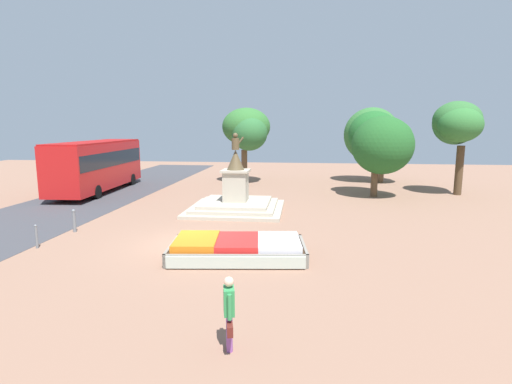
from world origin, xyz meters
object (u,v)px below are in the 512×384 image
pedestrian_with_handbag (229,310)px  kerb_bollard_mid_b (36,236)px  kerb_bollard_north (74,220)px  city_bus (97,163)px  statue_monument (236,199)px  flower_planter (237,249)px

pedestrian_with_handbag → kerb_bollard_mid_b: 10.63m
kerb_bollard_north → city_bus: bearing=112.7°
pedestrian_with_handbag → kerb_bollard_north: size_ratio=1.56×
statue_monument → city_bus: statue_monument is taller
kerb_bollard_north → statue_monument: bearing=39.8°
city_bus → kerb_bollard_north: (4.44, -10.61, -1.51)m
pedestrian_with_handbag → kerb_bollard_mid_b: pedestrian_with_handbag is taller
statue_monument → kerb_bollard_north: 8.33m
statue_monument → flower_planter: bearing=-80.4°
kerb_bollard_mid_b → pedestrian_with_handbag: bearing=-35.4°
pedestrian_with_handbag → kerb_bollard_mid_b: bearing=144.6°
kerb_bollard_north → pedestrian_with_handbag: bearing=-45.0°
kerb_bollard_mid_b → kerb_bollard_north: (0.12, 2.41, 0.05)m
flower_planter → pedestrian_with_handbag: bearing=-82.3°
city_bus → kerb_bollard_mid_b: size_ratio=11.03×
city_bus → pedestrian_with_handbag: city_bus is taller
city_bus → kerb_bollard_mid_b: 13.81m
kerb_bollard_north → kerb_bollard_mid_b: bearing=-92.8°
flower_planter → statue_monument: bearing=99.6°
city_bus → kerb_bollard_mid_b: (4.32, -13.02, -1.57)m
statue_monument → kerb_bollard_mid_b: bearing=-130.1°
pedestrian_with_handbag → kerb_bollard_north: pedestrian_with_handbag is taller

